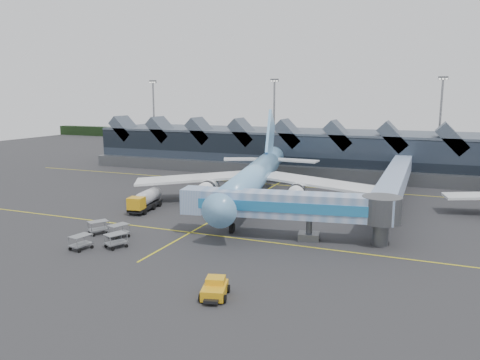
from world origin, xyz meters
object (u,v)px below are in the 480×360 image
at_px(pushback_tug, 215,289).
at_px(fuel_truck, 146,199).
at_px(jet_bridge, 300,207).
at_px(main_airliner, 255,176).

bearing_deg(pushback_tug, fuel_truck, 117.92).
height_order(jet_bridge, pushback_tug, jet_bridge).
relative_size(fuel_truck, pushback_tug, 2.24).
distance_m(main_airliner, jet_bridge, 21.01).
distance_m(main_airliner, pushback_tug, 37.65).
bearing_deg(main_airliner, jet_bridge, -65.03).
bearing_deg(fuel_truck, main_airliner, 29.77).
bearing_deg(jet_bridge, fuel_truck, 157.76).
distance_m(jet_bridge, fuel_truck, 27.02).
bearing_deg(pushback_tug, main_airliner, 89.57).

